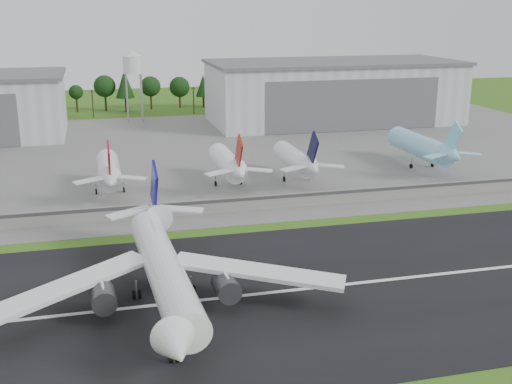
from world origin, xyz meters
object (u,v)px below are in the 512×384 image
object	(u,v)px
parked_jet_red_a	(109,172)
parked_jet_red_b	(229,164)
parked_jet_navy	(298,161)
parked_jet_skyblue	(425,147)
main_airliner	(164,278)

from	to	relation	value
parked_jet_red_a	parked_jet_red_b	xyz separation A→B (m)	(31.22, 0.00, 0.01)
parked_jet_red_b	parked_jet_navy	bearing A→B (deg)	-0.05
parked_jet_red_a	parked_jet_skyblue	size ratio (longest dim) A/B	0.84
parked_jet_red_b	parked_jet_skyblue	xyz separation A→B (m)	(60.14, 5.05, 0.32)
main_airliner	parked_jet_red_b	xyz separation A→B (m)	(24.68, 67.00, 1.32)
main_airliner	parked_jet_skyblue	xyz separation A→B (m)	(84.82, 72.05, 1.65)
parked_jet_red_a	parked_jet_navy	size ratio (longest dim) A/B	1.00
parked_jet_red_a	parked_jet_navy	distance (m)	50.41
parked_jet_navy	parked_jet_skyblue	world-z (taller)	parked_jet_skyblue
parked_jet_red_b	parked_jet_navy	distance (m)	19.20
parked_jet_navy	parked_jet_skyblue	bearing A→B (deg)	7.05
main_airliner	parked_jet_skyblue	distance (m)	111.31
parked_jet_navy	parked_jet_skyblue	distance (m)	41.26
parked_jet_navy	main_airliner	bearing A→B (deg)	-123.22
main_airliner	parked_jet_navy	world-z (taller)	main_airliner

